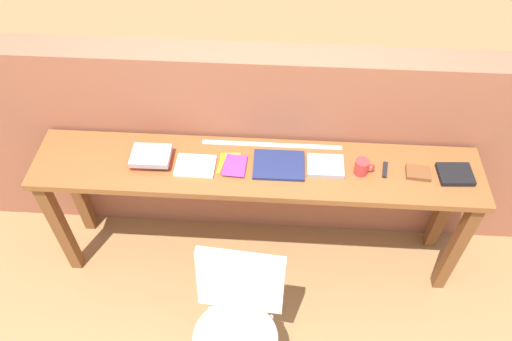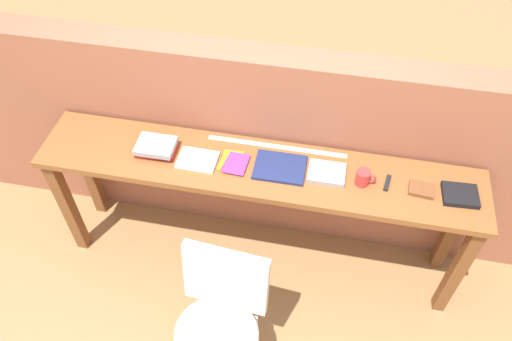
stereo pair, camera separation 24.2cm
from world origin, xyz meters
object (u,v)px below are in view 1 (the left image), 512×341
at_px(book_open_centre, 279,165).
at_px(mug, 362,167).
at_px(chair_white_moulded, 237,318).
at_px(magazine_cycling, 195,166).
at_px(book_stack_leftmost, 151,157).
at_px(leather_journal_brown, 418,173).
at_px(book_repair_rightmost, 455,174).
at_px(multitool_folded, 385,170).
at_px(pamphlet_pile_colourful, 232,165).

distance_m(book_open_centre, mug, 0.45).
bearing_deg(chair_white_moulded, magazine_cycling, 111.83).
relative_size(book_stack_leftmost, leather_journal_brown, 1.79).
relative_size(leather_journal_brown, book_repair_rightmost, 0.71).
xyz_separation_m(multitool_folded, leather_journal_brown, (0.18, -0.01, 0.00)).
height_order(book_stack_leftmost, leather_journal_brown, book_stack_leftmost).
bearing_deg(book_open_centre, chair_white_moulded, -103.85).
xyz_separation_m(chair_white_moulded, book_stack_leftmost, (-0.53, 0.73, 0.39)).
height_order(book_stack_leftmost, pamphlet_pile_colourful, book_stack_leftmost).
xyz_separation_m(book_stack_leftmost, magazine_cycling, (0.25, -0.03, -0.02)).
height_order(chair_white_moulded, magazine_cycling, magazine_cycling).
xyz_separation_m(chair_white_moulded, pamphlet_pile_colourful, (-0.08, 0.73, 0.36)).
height_order(book_open_centre, mug, mug).
xyz_separation_m(book_stack_leftmost, mug, (1.16, -0.01, 0.01)).
xyz_separation_m(pamphlet_pile_colourful, leather_journal_brown, (1.02, 0.00, 0.00)).
xyz_separation_m(magazine_cycling, book_open_centre, (0.46, 0.03, -0.00)).
xyz_separation_m(chair_white_moulded, book_repair_rightmost, (1.13, 0.73, 0.37)).
xyz_separation_m(pamphlet_pile_colourful, multitool_folded, (0.84, 0.02, 0.00)).
distance_m(magazine_cycling, book_open_centre, 0.46).
bearing_deg(magazine_cycling, pamphlet_pile_colourful, 6.91).
distance_m(chair_white_moulded, multitool_folded, 1.12).
bearing_deg(book_stack_leftmost, book_repair_rightmost, -0.20).
bearing_deg(leather_journal_brown, chair_white_moulded, -136.64).
bearing_deg(book_repair_rightmost, book_stack_leftmost, 176.77).
xyz_separation_m(chair_white_moulded, leather_journal_brown, (0.93, 0.73, 0.37)).
distance_m(chair_white_moulded, book_repair_rightmost, 1.39).
bearing_deg(book_repair_rightmost, chair_white_moulded, -150.40).
distance_m(chair_white_moulded, mug, 1.03).
xyz_separation_m(magazine_cycling, mug, (0.91, 0.02, 0.04)).
bearing_deg(book_open_centre, multitool_folded, -0.26).
distance_m(mug, multitool_folded, 0.14).
bearing_deg(pamphlet_pile_colourful, book_stack_leftmost, 179.25).
relative_size(pamphlet_pile_colourful, multitool_folded, 1.72).
xyz_separation_m(book_open_centre, book_repair_rightmost, (0.96, -0.01, 0.01)).
relative_size(pamphlet_pile_colourful, leather_journal_brown, 1.46).
bearing_deg(mug, leather_journal_brown, 1.11).
bearing_deg(book_repair_rightmost, book_open_centre, 176.14).
distance_m(book_stack_leftmost, magazine_cycling, 0.25).
bearing_deg(book_stack_leftmost, magazine_cycling, -6.01).
xyz_separation_m(magazine_cycling, pamphlet_pile_colourful, (0.20, 0.02, -0.00)).
distance_m(mug, leather_journal_brown, 0.31).
bearing_deg(book_open_centre, book_stack_leftmost, -179.78).
distance_m(magazine_cycling, book_repair_rightmost, 1.42).
bearing_deg(book_open_centre, leather_journal_brown, -1.40).
height_order(chair_white_moulded, book_stack_leftmost, book_stack_leftmost).
relative_size(book_stack_leftmost, magazine_cycling, 1.08).
bearing_deg(book_repair_rightmost, pamphlet_pile_colourful, 176.97).
distance_m(pamphlet_pile_colourful, leather_journal_brown, 1.02).
distance_m(book_stack_leftmost, leather_journal_brown, 1.47).
bearing_deg(leather_journal_brown, pamphlet_pile_colourful, -174.43).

